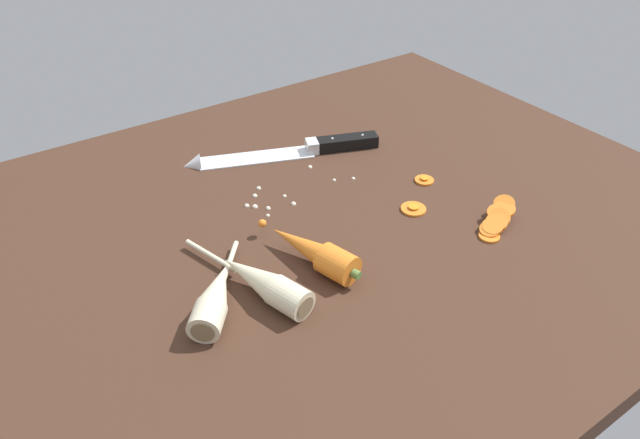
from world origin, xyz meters
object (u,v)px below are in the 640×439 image
Objects in this scene: chefs_knife at (280,152)px; parsnip_front at (263,282)px; carrot_slice_stray_mid at (414,208)px; carrot_slice_stack at (497,220)px; whole_carrot at (314,252)px; carrot_slice_stray_near at (424,179)px; parsnip_mid_left at (215,298)px.

chefs_knife is 1.58× the size of parsnip_front.
parsnip_front reaches higher than carrot_slice_stray_mid.
carrot_slice_stack is 2.26× the size of carrot_slice_stray_mid.
whole_carrot is 1.98× the size of carrot_slice_stack.
chefs_knife is 25.73cm from carrot_slice_stray_near.
carrot_slice_stray_mid is (-7.25, 10.00, -0.87)cm from carrot_slice_stack.
chefs_knife is at bearing 126.51° from carrot_slice_stray_near.
chefs_knife is 3.80× the size of carrot_slice_stack.
parsnip_mid_left reaches higher than chefs_knife.
carrot_slice_stray_near is (26.66, 7.07, -1.74)cm from whole_carrot.
carrot_slice_stray_mid is (19.64, 1.89, -1.74)cm from whole_carrot.
whole_carrot is 28.10cm from carrot_slice_stack.
chefs_knife is 8.61× the size of carrot_slice_stray_mid.
whole_carrot is 8.72cm from parsnip_front.
parsnip_front is 1.41× the size of parsnip_mid_left.
whole_carrot is 19.81cm from carrot_slice_stray_mid.
whole_carrot is 14.85cm from parsnip_mid_left.
whole_carrot is at bearing 1.40° from parsnip_mid_left.
parsnip_front reaches higher than carrot_slice_stray_near.
parsnip_mid_left is 42.46cm from carrot_slice_stack.
parsnip_front and parsnip_mid_left have the same top height.
parsnip_mid_left is (-26.20, -28.11, 1.33)cm from chefs_knife.
parsnip_mid_left reaches higher than carrot_slice_stray_mid.
carrot_slice_stack is (26.89, -8.11, -0.87)cm from whole_carrot.
whole_carrot reaches higher than carrot_slice_stray_mid.
carrot_slice_stray_near is at bearing 13.37° from parsnip_front.
carrot_slice_stray_near is at bearing -53.49° from chefs_knife.
carrot_slice_stack is (41.74, -7.75, -0.75)cm from parsnip_mid_left.
carrot_slice_stray_near is (35.28, 8.38, -1.62)cm from parsnip_front.
chefs_knife reaches higher than carrot_slice_stray_mid.
carrot_slice_stray_mid is at bearing 6.47° from parsnip_front.
parsnip_mid_left is 3.85× the size of carrot_slice_stray_mid.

